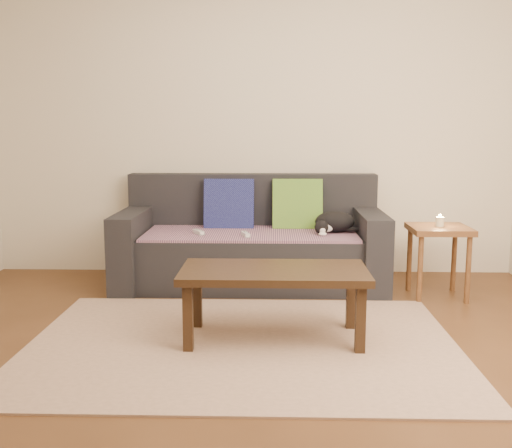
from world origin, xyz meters
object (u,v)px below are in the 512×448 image
Objects in this scene: cat at (334,222)px; side_table at (439,239)px; sofa at (251,246)px; wii_remote_a at (198,232)px; wii_remote_b at (245,234)px; coffee_table at (274,278)px.

cat is 0.71× the size of side_table.
sofa is 0.47m from wii_remote_a.
wii_remote_a is 1.82m from side_table.
wii_remote_b is 0.28× the size of side_table.
side_table reaches higher than coffee_table.
wii_remote_a is at bearing 174.66° from side_table.
wii_remote_b is at bearing -133.09° from wii_remote_a.
sofa is at bearing 165.70° from side_table.
coffee_table is (-1.23, -0.98, -0.06)m from side_table.
wii_remote_b is at bearing -176.41° from cat.
sofa reaches higher than coffee_table.
sofa reaches higher than wii_remote_a.
coffee_table is at bearing 177.73° from wii_remote_a.
side_table reaches higher than wii_remote_a.
coffee_table is (0.59, -1.15, -0.07)m from wii_remote_a.
side_table is at bearing -124.75° from wii_remote_a.
wii_remote_b is 1.44m from side_table.
sofa reaches higher than wii_remote_b.
coffee_table is at bearing -123.27° from cat.
sofa is 1.46m from side_table.
wii_remote_a is at bearing 59.99° from wii_remote_b.
wii_remote_a and wii_remote_b have the same top height.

